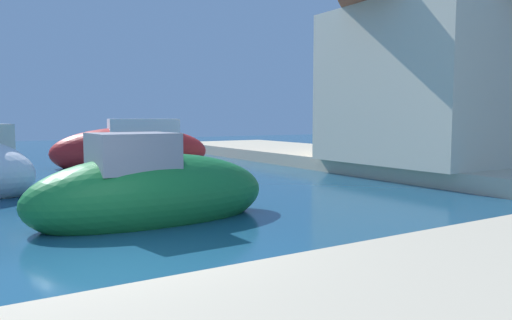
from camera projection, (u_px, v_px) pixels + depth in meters
The scene contains 5 objects.
ground at pixel (111, 271), 6.45m from camera, with size 80.00×80.00×0.00m, color navy.
quay_promenade at pixel (369, 222), 8.37m from camera, with size 44.00×32.00×0.50m.
moored_boat_3 at pixel (151, 193), 9.61m from camera, with size 4.94×2.03×2.13m.
moored_boat_5 at pixel (132, 150), 20.38m from camera, with size 6.73×3.41×2.45m.
waterfront_building_main at pixel (441, 69), 17.15m from camera, with size 7.09×6.36×6.34m.
Camera 1 is at (-1.65, -6.38, 2.04)m, focal length 34.14 mm.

